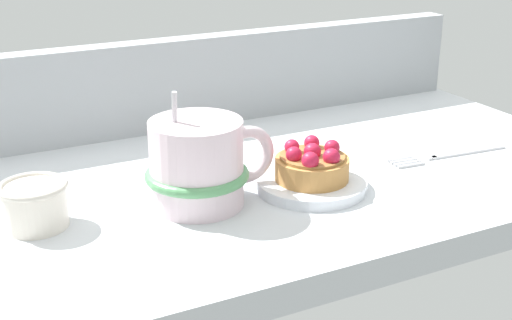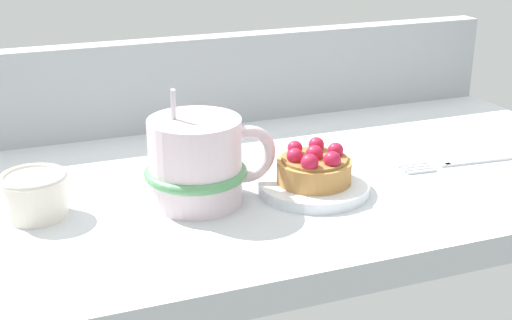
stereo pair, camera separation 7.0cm
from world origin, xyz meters
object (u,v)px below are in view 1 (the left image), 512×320
at_px(raspberry_tart, 312,165).
at_px(dessert_fork, 448,154).
at_px(dessert_plate, 311,184).
at_px(sugar_bowl, 34,203).
at_px(coffee_mug, 199,164).

bearing_deg(raspberry_tart, dessert_fork, 2.85).
bearing_deg(raspberry_tart, dessert_plate, 58.93).
height_order(raspberry_tart, dessert_fork, raspberry_tart).
relative_size(raspberry_tart, sugar_bowl, 1.20).
xyz_separation_m(coffee_mug, dessert_fork, (0.31, -0.01, -0.04)).
distance_m(coffee_mug, dessert_fork, 0.31).
relative_size(coffee_mug, sugar_bowl, 2.13).
bearing_deg(dessert_plate, raspberry_tart, -121.07).
height_order(coffee_mug, dessert_fork, coffee_mug).
height_order(dessert_plate, dessert_fork, dessert_plate).
xyz_separation_m(dessert_plate, coffee_mug, (-0.12, 0.02, 0.04)).
distance_m(raspberry_tart, coffee_mug, 0.12).
relative_size(raspberry_tart, dessert_fork, 0.49).
xyz_separation_m(coffee_mug, sugar_bowl, (-0.15, 0.02, -0.02)).
relative_size(dessert_plate, sugar_bowl, 1.81).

